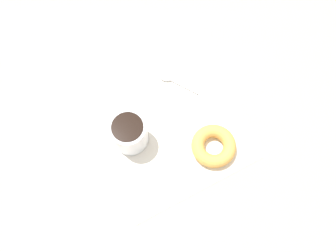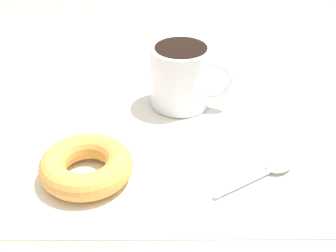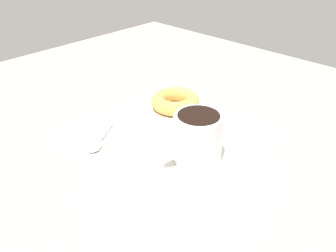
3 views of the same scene
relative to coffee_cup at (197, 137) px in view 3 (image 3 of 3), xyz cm
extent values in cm
cube|color=tan|center=(-0.41, 11.07, -5.68)|extent=(120.00, 120.00, 2.00)
cube|color=white|center=(2.26, 8.81, -4.53)|extent=(34.01, 34.01, 0.30)
cylinder|color=silver|center=(0.20, -0.06, -0.19)|extent=(8.19, 8.19, 8.39)
cylinder|color=black|center=(0.20, -0.06, 3.81)|extent=(6.99, 6.99, 0.60)
torus|color=silver|center=(-4.18, 1.23, -0.19)|extent=(5.62, 2.45, 5.60)
torus|color=gold|center=(11.61, 15.65, -2.86)|extent=(10.43, 10.43, 3.05)
ellipsoid|color=silver|center=(-10.31, 15.08, -3.93)|extent=(4.32, 3.90, 0.90)
cylinder|color=silver|center=(-5.90, 17.69, -4.10)|extent=(7.63, 4.84, 0.56)
camera|label=1|loc=(25.51, -4.41, 69.61)|focal=35.00mm
camera|label=2|loc=(4.17, 56.52, 29.60)|focal=50.00mm
camera|label=3|loc=(-41.67, -33.18, 32.85)|focal=40.00mm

